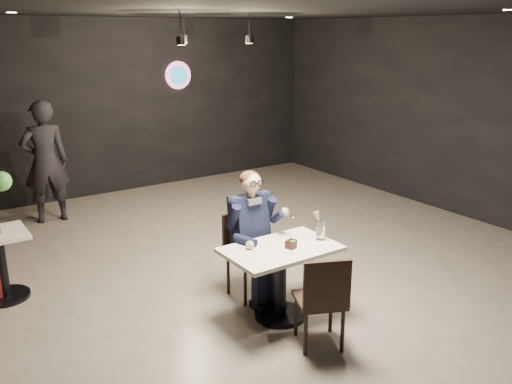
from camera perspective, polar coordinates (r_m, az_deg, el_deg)
floor at (r=6.55m, az=3.77°, el=-8.48°), size 9.00×9.00×0.00m
wall_sign at (r=10.20m, az=-8.21°, el=12.07°), size 0.50×0.06×0.50m
pendant_lights at (r=7.61m, az=-5.51°, el=17.33°), size 1.40×1.20×0.36m
main_table at (r=5.45m, az=2.58°, el=-9.50°), size 1.10×0.70×0.75m
chair_far at (r=5.82m, az=-0.66°, el=-6.79°), size 0.42×0.46×0.92m
chair_near at (r=5.01m, az=6.71°, el=-11.03°), size 0.57×0.59×0.92m
seated_man at (r=5.73m, az=-0.67°, el=-4.40°), size 0.60×0.80×1.44m
dessert_plate at (r=5.24m, az=3.72°, el=-6.07°), size 0.20×0.20×0.01m
cake_slice at (r=5.25m, az=3.70°, el=-5.53°), size 0.12×0.11×0.07m
mint_leaf at (r=5.21m, az=3.93°, el=-5.18°), size 0.06×0.04×0.01m
sundae_glass at (r=5.50m, az=6.81°, el=-4.03°), size 0.09×0.09×0.19m
wafer_cone at (r=5.43m, az=6.52°, el=-2.68°), size 0.07×0.07×0.12m
side_table at (r=6.41m, az=-25.22°, el=-7.15°), size 0.58×0.58×0.73m
passerby at (r=8.59m, az=-21.29°, el=2.96°), size 0.70×0.49×1.83m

